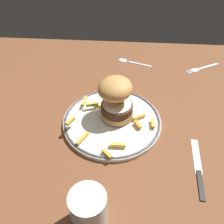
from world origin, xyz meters
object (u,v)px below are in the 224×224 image
Objects in this scene: fork at (202,68)px; spoon at (126,60)px; burger at (116,98)px; knife at (199,172)px; dinner_plate at (112,121)px; water_glass at (91,212)px.

spoon is (-28.39, 2.89, 0.18)cm from fork.
burger is 0.76× the size of knife.
burger reaches higher than spoon.
dinner_plate is at bearing -135.30° from fork.
dinner_plate reaches higher than knife.
dinner_plate is 2.14× the size of spoon.
spoon reaches higher than fork.
dinner_plate is 1.56× the size of knife.
water_glass is at bearing -119.31° from fork.
water_glass is (-2.04, -28.52, 3.22)cm from dinner_plate.
burger is at bearing 84.60° from water_glass.
water_glass is 0.72× the size of fork.
dinner_plate is 28.77cm from water_glass.
water_glass reaches higher than fork.
dinner_plate is 7.33cm from burger.
fork is (30.55, 28.55, -7.45)cm from burger.
dinner_plate is at bearing 145.93° from knife.
burger is 1.04× the size of spoon.
burger is (0.90, 2.58, 6.80)cm from dinner_plate.
spoon is at bearing 174.19° from fork.
spoon is at bearing 85.34° from water_glass.
knife is at bearing -34.07° from dinner_plate.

